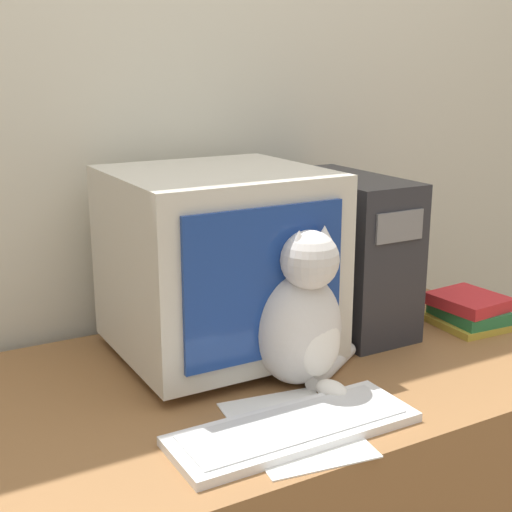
# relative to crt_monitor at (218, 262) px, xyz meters

# --- Properties ---
(wall_back) EXTENTS (7.00, 0.05, 2.50)m
(wall_back) POSITION_rel_crt_monitor_xyz_m (0.08, 0.33, 0.29)
(wall_back) COLOR beige
(wall_back) RESTS_ON ground_plane
(desk) EXTENTS (1.40, 0.81, 0.74)m
(desk) POSITION_rel_crt_monitor_xyz_m (0.08, -0.14, -0.59)
(desk) COLOR olive
(desk) RESTS_ON ground_plane
(crt_monitor) EXTENTS (0.46, 0.44, 0.44)m
(crt_monitor) POSITION_rel_crt_monitor_xyz_m (0.00, 0.00, 0.00)
(crt_monitor) COLOR beige
(crt_monitor) RESTS_ON desk
(computer_tower) EXTENTS (0.19, 0.41, 0.39)m
(computer_tower) POSITION_rel_crt_monitor_xyz_m (0.37, 0.02, -0.03)
(computer_tower) COLOR #28282D
(computer_tower) RESTS_ON desk
(keyboard) EXTENTS (0.48, 0.17, 0.02)m
(keyboard) POSITION_rel_crt_monitor_xyz_m (-0.05, -0.41, -0.22)
(keyboard) COLOR silver
(keyboard) RESTS_ON desk
(cat) EXTENTS (0.30, 0.25, 0.35)m
(cat) POSITION_rel_crt_monitor_xyz_m (0.08, -0.23, -0.08)
(cat) COLOR silver
(cat) RESTS_ON desk
(book_stack) EXTENTS (0.17, 0.20, 0.08)m
(book_stack) POSITION_rel_crt_monitor_xyz_m (0.65, -0.15, -0.19)
(book_stack) COLOR gold
(book_stack) RESTS_ON desk
(pen) EXTENTS (0.14, 0.04, 0.01)m
(pen) POSITION_rel_crt_monitor_xyz_m (-0.14, -0.32, -0.22)
(pen) COLOR black
(pen) RESTS_ON desk
(paper_sheet) EXTENTS (0.25, 0.32, 0.00)m
(paper_sheet) POSITION_rel_crt_monitor_xyz_m (-0.04, -0.39, -0.22)
(paper_sheet) COLOR white
(paper_sheet) RESTS_ON desk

